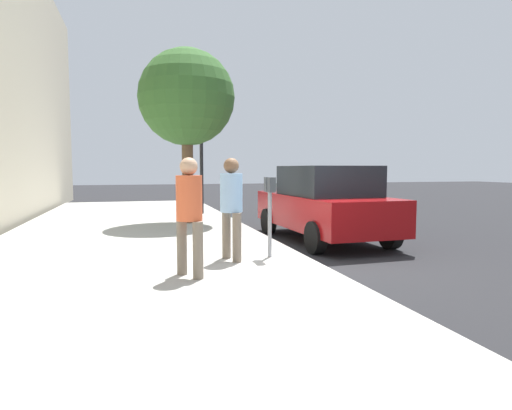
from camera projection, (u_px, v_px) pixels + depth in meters
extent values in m
plane|color=#232326|center=(302.00, 262.00, 8.04)|extent=(80.00, 80.00, 0.00)
cube|color=#A8A59E|center=(133.00, 268.00, 7.24)|extent=(28.00, 6.00, 0.15)
cylinder|color=gray|center=(270.00, 225.00, 7.70)|extent=(0.07, 0.07, 1.15)
cube|color=#383D42|center=(272.00, 185.00, 7.54)|extent=(0.16, 0.11, 0.26)
cube|color=#383D42|center=(268.00, 184.00, 7.73)|extent=(0.16, 0.11, 0.26)
cube|color=#268C33|center=(275.00, 184.00, 7.56)|extent=(0.10, 0.01, 0.10)
cube|color=#268C33|center=(271.00, 183.00, 7.75)|extent=(0.10, 0.01, 0.10)
cylinder|color=#726656|center=(226.00, 235.00, 7.61)|extent=(0.15, 0.15, 0.83)
cylinder|color=#726656|center=(237.00, 238.00, 7.29)|extent=(0.15, 0.15, 0.83)
cylinder|color=#8CB7E0|center=(231.00, 193.00, 7.39)|extent=(0.38, 0.38, 0.65)
sphere|color=brown|center=(231.00, 166.00, 7.35)|extent=(0.26, 0.26, 0.26)
cylinder|color=#726656|center=(182.00, 247.00, 6.44)|extent=(0.15, 0.15, 0.82)
cylinder|color=#726656|center=(198.00, 250.00, 6.18)|extent=(0.15, 0.15, 0.82)
cylinder|color=#D85933|center=(189.00, 198.00, 6.25)|extent=(0.37, 0.37, 0.65)
sphere|color=tan|center=(189.00, 166.00, 6.21)|extent=(0.26, 0.26, 0.26)
cube|color=maroon|center=(323.00, 211.00, 10.35)|extent=(4.47, 2.01, 0.76)
cube|color=black|center=(327.00, 181.00, 10.10)|extent=(2.26, 1.78, 0.68)
cylinder|color=black|center=(268.00, 221.00, 11.48)|extent=(0.67, 0.25, 0.66)
cylinder|color=black|center=(329.00, 219.00, 12.01)|extent=(0.67, 0.25, 0.66)
cylinder|color=black|center=(315.00, 238.00, 8.76)|extent=(0.67, 0.25, 0.66)
cylinder|color=black|center=(390.00, 234.00, 9.29)|extent=(0.67, 0.25, 0.66)
cylinder|color=brown|center=(188.00, 175.00, 12.50)|extent=(0.32, 0.32, 2.75)
sphere|color=#346129|center=(187.00, 97.00, 12.32)|extent=(2.71, 2.71, 2.71)
cylinder|color=black|center=(201.00, 161.00, 15.02)|extent=(0.12, 0.12, 3.60)
cube|color=black|center=(207.00, 122.00, 14.96)|extent=(0.24, 0.20, 0.76)
sphere|color=red|center=(210.00, 115.00, 14.97)|extent=(0.14, 0.14, 0.14)
sphere|color=orange|center=(210.00, 122.00, 14.99)|extent=(0.14, 0.14, 0.14)
sphere|color=green|center=(210.00, 129.00, 15.01)|extent=(0.14, 0.14, 0.14)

